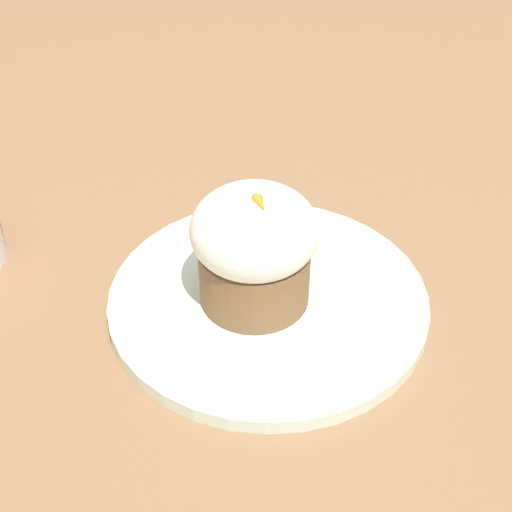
% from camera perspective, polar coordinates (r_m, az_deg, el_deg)
% --- Properties ---
extents(ground_plane, '(4.00, 4.00, 0.00)m').
position_cam_1_polar(ground_plane, '(0.59, 0.96, -3.94)').
color(ground_plane, '#846042').
extents(dessert_plate, '(0.26, 0.26, 0.01)m').
position_cam_1_polar(dessert_plate, '(0.59, 0.97, -3.48)').
color(dessert_plate, silver).
rests_on(dessert_plate, ground_plane).
extents(carrot_cake, '(0.10, 0.10, 0.10)m').
position_cam_1_polar(carrot_cake, '(0.55, 0.00, 0.52)').
color(carrot_cake, brown).
rests_on(carrot_cake, dessert_plate).
extents(spoon, '(0.05, 0.11, 0.01)m').
position_cam_1_polar(spoon, '(0.60, 1.22, -1.47)').
color(spoon, silver).
rests_on(spoon, dessert_plate).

